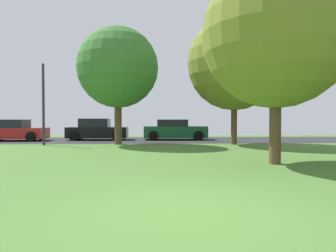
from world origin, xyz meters
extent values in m
plane|color=#47702D|center=(0.00, 0.00, 0.00)|extent=(44.00, 44.00, 0.00)
cube|color=#28282B|center=(0.00, 16.00, 0.00)|extent=(44.00, 6.40, 0.01)
cylinder|color=brown|center=(3.47, 4.80, 1.24)|extent=(0.37, 0.37, 2.47)
sphere|color=olive|center=(3.47, 4.80, 4.17)|extent=(4.75, 4.75, 4.75)
cylinder|color=brown|center=(-2.53, 12.59, 1.50)|extent=(0.41, 0.41, 3.00)
sphere|color=#38702D|center=(-2.53, 12.59, 4.39)|extent=(4.60, 4.60, 4.60)
cylinder|color=brown|center=(4.10, 12.30, 1.29)|extent=(0.35, 0.35, 2.58)
sphere|color=olive|center=(4.10, 12.30, 4.61)|extent=(5.34, 5.34, 5.34)
cube|color=#B21E1E|center=(-9.78, 15.75, 0.50)|extent=(4.07, 1.75, 0.71)
cube|color=black|center=(-9.98, 15.75, 1.13)|extent=(1.95, 1.54, 0.55)
cylinder|color=black|center=(-8.35, 16.63, 0.32)|extent=(0.64, 0.22, 0.64)
cylinder|color=black|center=(-8.35, 14.88, 0.32)|extent=(0.64, 0.22, 0.64)
cylinder|color=black|center=(-11.20, 16.63, 0.32)|extent=(0.64, 0.22, 0.64)
cube|color=black|center=(-4.39, 16.37, 0.52)|extent=(4.08, 1.70, 0.73)
cube|color=black|center=(-4.59, 16.37, 1.18)|extent=(1.96, 1.50, 0.59)
cylinder|color=black|center=(-2.96, 17.22, 0.32)|extent=(0.64, 0.22, 0.64)
cylinder|color=black|center=(-2.96, 15.52, 0.32)|extent=(0.64, 0.22, 0.64)
cylinder|color=black|center=(-5.82, 17.22, 0.32)|extent=(0.64, 0.22, 0.64)
cylinder|color=black|center=(-5.82, 15.52, 0.32)|extent=(0.64, 0.22, 0.64)
cube|color=#195633|center=(1.00, 16.37, 0.54)|extent=(4.36, 1.75, 0.79)
cube|color=black|center=(0.78, 16.37, 1.17)|extent=(2.09, 1.54, 0.47)
cylinder|color=black|center=(2.53, 17.25, 0.32)|extent=(0.64, 0.22, 0.64)
cylinder|color=black|center=(2.53, 15.50, 0.32)|extent=(0.64, 0.22, 0.64)
cylinder|color=black|center=(-0.52, 17.25, 0.32)|extent=(0.64, 0.22, 0.64)
cylinder|color=black|center=(-0.52, 15.50, 0.32)|extent=(0.64, 0.22, 0.64)
cylinder|color=#2D2D33|center=(-6.58, 12.20, 2.25)|extent=(0.14, 0.14, 4.50)
camera|label=1|loc=(-0.40, -4.84, 1.46)|focal=32.44mm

